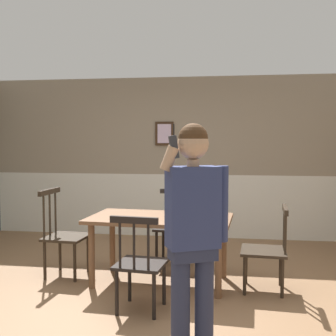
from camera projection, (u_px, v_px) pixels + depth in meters
The scene contains 8 objects.
ground_plane at pixel (140, 298), 4.25m from camera, with size 6.97×6.97×0.00m, color #846042.
room_back_partition at pixel (174, 160), 6.95m from camera, with size 6.34×0.17×2.64m.
dining_table at pixel (160, 225), 4.67m from camera, with size 1.63×0.97×0.75m.
chair_near_window at pixel (64, 234), 4.94m from camera, with size 0.50×0.50×1.03m.
chair_by_doorway at pixel (140, 263), 3.89m from camera, with size 0.49×0.49×0.93m.
chair_at_table_head at pixel (267, 249), 4.44m from camera, with size 0.51×0.51×0.91m.
chair_opposite_corner at pixel (174, 226), 5.48m from camera, with size 0.50×0.50×0.95m.
person_figure at pixel (194, 225), 3.02m from camera, with size 0.48×0.34×1.73m.
Camera 1 is at (0.88, -4.07, 1.61)m, focal length 44.58 mm.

